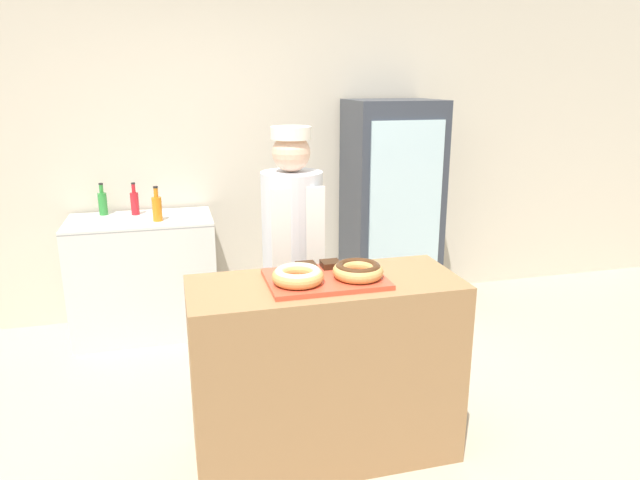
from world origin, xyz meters
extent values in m
plane|color=#B7A88E|center=(0.00, 0.00, 0.00)|extent=(14.00, 14.00, 0.00)
cube|color=beige|center=(0.00, 2.13, 1.35)|extent=(8.00, 0.06, 2.70)
cube|color=#997047|center=(0.00, 0.00, 0.47)|extent=(1.32, 0.55, 0.95)
cube|color=#D84C33|center=(0.00, 0.00, 0.96)|extent=(0.56, 0.40, 0.02)
torus|color=tan|center=(-0.15, -0.05, 1.00)|extent=(0.24, 0.24, 0.07)
torus|color=beige|center=(-0.15, -0.05, 1.02)|extent=(0.22, 0.22, 0.04)
torus|color=tan|center=(0.15, -0.05, 1.00)|extent=(0.24, 0.24, 0.07)
torus|color=#472814|center=(0.15, -0.05, 1.02)|extent=(0.22, 0.22, 0.04)
cube|color=#382111|center=(-0.06, 0.13, 0.99)|extent=(0.09, 0.09, 0.03)
cube|color=#382111|center=(0.06, 0.13, 0.99)|extent=(0.09, 0.09, 0.03)
cylinder|color=#4C4C51|center=(-0.03, 0.63, 0.40)|extent=(0.25, 0.25, 0.79)
cylinder|color=silver|center=(-0.03, 0.63, 1.09)|extent=(0.35, 0.35, 0.59)
cube|color=white|center=(-0.03, 0.46, 0.70)|extent=(0.30, 0.02, 1.25)
sphere|color=beige|center=(-0.03, 0.63, 1.49)|extent=(0.21, 0.21, 0.21)
cylinder|color=white|center=(-0.03, 0.63, 1.60)|extent=(0.22, 0.22, 0.07)
cube|color=#333842|center=(1.04, 1.77, 0.87)|extent=(0.71, 0.58, 1.73)
cube|color=silver|center=(1.04, 1.47, 0.90)|extent=(0.58, 0.02, 1.39)
cube|color=silver|center=(-0.93, 1.77, 0.45)|extent=(1.04, 0.59, 0.90)
cube|color=gray|center=(-0.93, 1.77, 0.88)|extent=(1.04, 0.59, 0.01)
cylinder|color=orange|center=(-0.80, 1.66, 0.99)|extent=(0.07, 0.07, 0.17)
cylinder|color=orange|center=(-0.80, 1.66, 1.11)|extent=(0.03, 0.03, 0.07)
cylinder|color=black|center=(-0.80, 1.66, 1.15)|extent=(0.03, 0.03, 0.01)
cylinder|color=#2D8C38|center=(-1.19, 1.97, 0.98)|extent=(0.06, 0.06, 0.17)
cylinder|color=#2D8C38|center=(-1.19, 1.97, 1.10)|extent=(0.03, 0.03, 0.06)
cylinder|color=black|center=(-1.19, 1.97, 1.14)|extent=(0.03, 0.03, 0.01)
cylinder|color=red|center=(-0.96, 1.91, 0.98)|extent=(0.06, 0.06, 0.17)
cylinder|color=red|center=(-0.96, 1.91, 1.10)|extent=(0.03, 0.03, 0.07)
cylinder|color=black|center=(-0.96, 1.91, 1.14)|extent=(0.03, 0.03, 0.01)
camera|label=1|loc=(-0.69, -2.50, 1.89)|focal=32.00mm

